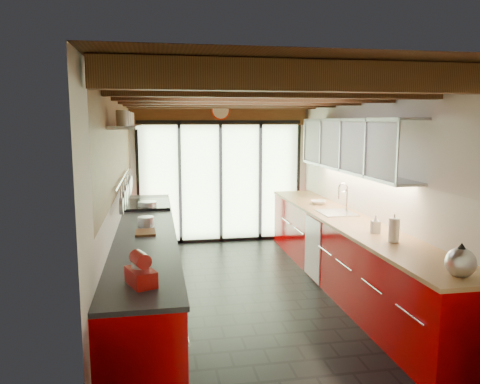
{
  "coord_description": "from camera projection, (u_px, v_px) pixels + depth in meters",
  "views": [
    {
      "loc": [
        -1.14,
        -5.52,
        2.16
      ],
      "look_at": [
        -0.06,
        0.4,
        1.25
      ],
      "focal_mm": 35.0,
      "sensor_mm": 36.0,
      "label": 1
    }
  ],
  "objects": [
    {
      "name": "ground",
      "position": [
        251.0,
        294.0,
        5.9
      ],
      "size": [
        5.5,
        5.5,
        0.0
      ],
      "primitive_type": "plane",
      "color": "black",
      "rests_on": "ground"
    },
    {
      "name": "room_shell",
      "position": [
        251.0,
        164.0,
        5.65
      ],
      "size": [
        5.5,
        5.5,
        5.5
      ],
      "color": "silver",
      "rests_on": "ground"
    },
    {
      "name": "ceiling_beams",
      "position": [
        245.0,
        97.0,
        5.9
      ],
      "size": [
        3.14,
        5.06,
        4.9
      ],
      "color": "#593316",
      "rests_on": "ground"
    },
    {
      "name": "glass_door",
      "position": [
        221.0,
        150.0,
        8.27
      ],
      "size": [
        2.95,
        0.1,
        2.9
      ],
      "color": "#C6EAAD",
      "rests_on": "ground"
    },
    {
      "name": "left_counter",
      "position": [
        147.0,
        265.0,
        5.6
      ],
      "size": [
        0.68,
        5.0,
        0.92
      ],
      "color": "#A60000",
      "rests_on": "ground"
    },
    {
      "name": "range_stove",
      "position": [
        148.0,
        235.0,
        7.01
      ],
      "size": [
        0.66,
        0.9,
        0.97
      ],
      "color": "silver",
      "rests_on": "ground"
    },
    {
      "name": "right_counter",
      "position": [
        347.0,
        254.0,
        6.05
      ],
      "size": [
        0.68,
        5.0,
        0.92
      ],
      "color": "#A60000",
      "rests_on": "ground"
    },
    {
      "name": "sink_assembly",
      "position": [
        337.0,
        210.0,
        6.37
      ],
      "size": [
        0.45,
        0.52,
        0.43
      ],
      "color": "silver",
      "rests_on": "right_counter"
    },
    {
      "name": "upper_cabinets_right",
      "position": [
        353.0,
        145.0,
        6.16
      ],
      "size": [
        0.34,
        3.0,
        3.0
      ],
      "color": "silver",
      "rests_on": "ground"
    },
    {
      "name": "left_wall_fixtures",
      "position": [
        127.0,
        153.0,
        5.66
      ],
      "size": [
        0.28,
        2.6,
        0.96
      ],
      "color": "silver",
      "rests_on": "ground"
    },
    {
      "name": "stand_mixer",
      "position": [
        141.0,
        271.0,
        3.57
      ],
      "size": [
        0.26,
        0.33,
        0.27
      ],
      "color": "#AC110D",
      "rests_on": "left_counter"
    },
    {
      "name": "pot_large",
      "position": [
        146.0,
        222.0,
        5.55
      ],
      "size": [
        0.23,
        0.23,
        0.12
      ],
      "primitive_type": "cylinder",
      "rotation": [
        0.0,
        0.0,
        -0.23
      ],
      "color": "silver",
      "rests_on": "left_counter"
    },
    {
      "name": "pot_small",
      "position": [
        147.0,
        205.0,
        6.72
      ],
      "size": [
        0.28,
        0.28,
        0.1
      ],
      "primitive_type": "cylinder",
      "rotation": [
        0.0,
        0.0,
        0.05
      ],
      "color": "silver",
      "rests_on": "left_counter"
    },
    {
      "name": "cutting_board",
      "position": [
        145.0,
        233.0,
        5.21
      ],
      "size": [
        0.23,
        0.31,
        0.03
      ],
      "primitive_type": "cube",
      "rotation": [
        0.0,
        0.0,
        0.03
      ],
      "color": "brown",
      "rests_on": "left_counter"
    },
    {
      "name": "kettle",
      "position": [
        461.0,
        261.0,
        3.78
      ],
      "size": [
        0.26,
        0.31,
        0.29
      ],
      "color": "silver",
      "rests_on": "right_counter"
    },
    {
      "name": "paper_towel",
      "position": [
        394.0,
        230.0,
        4.83
      ],
      "size": [
        0.12,
        0.12,
        0.3
      ],
      "color": "white",
      "rests_on": "right_counter"
    },
    {
      "name": "soap_bottle",
      "position": [
        376.0,
        224.0,
        5.23
      ],
      "size": [
        0.11,
        0.11,
        0.21
      ],
      "primitive_type": "imported",
      "rotation": [
        0.0,
        0.0,
        -0.18
      ],
      "color": "silver",
      "rests_on": "right_counter"
    },
    {
      "name": "bowl",
      "position": [
        318.0,
        202.0,
        7.06
      ],
      "size": [
        0.28,
        0.28,
        0.06
      ],
      "primitive_type": "imported",
      "rotation": [
        0.0,
        0.0,
        -0.24
      ],
      "color": "silver",
      "rests_on": "right_counter"
    }
  ]
}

